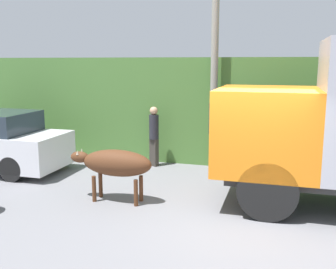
{
  "coord_description": "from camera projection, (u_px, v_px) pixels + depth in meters",
  "views": [
    {
      "loc": [
        0.62,
        -7.25,
        3.04
      ],
      "look_at": [
        -1.72,
        0.81,
        1.48
      ],
      "focal_mm": 42.0,
      "sensor_mm": 36.0,
      "label": 1
    }
  ],
  "objects": [
    {
      "name": "ground_plane",
      "position": [
        242.0,
        222.0,
        7.57
      ],
      "size": [
        60.0,
        60.0,
        0.0
      ],
      "primitive_type": "plane",
      "color": "slate"
    },
    {
      "name": "hillside_embankment",
      "position": [
        263.0,
        105.0,
        13.48
      ],
      "size": [
        32.0,
        5.29,
        3.16
      ],
      "color": "#4C7A38",
      "rests_on": "ground_plane"
    },
    {
      "name": "building_backdrop",
      "position": [
        73.0,
        103.0,
        14.09
      ],
      "size": [
        6.32,
        2.7,
        3.15
      ],
      "color": "#99ADB7",
      "rests_on": "ground_plane"
    },
    {
      "name": "brown_cow",
      "position": [
        115.0,
        164.0,
        8.54
      ],
      "size": [
        1.9,
        0.58,
        1.16
      ],
      "rotation": [
        0.0,
        0.0,
        0.22
      ],
      "color": "#512D19",
      "rests_on": "ground_plane"
    },
    {
      "name": "pedestrian_on_hill",
      "position": [
        154.0,
        133.0,
        11.45
      ],
      "size": [
        0.37,
        0.37,
        1.76
      ],
      "rotation": [
        0.0,
        0.0,
        2.73
      ],
      "color": "#38332D",
      "rests_on": "ground_plane"
    },
    {
      "name": "utility_pole",
      "position": [
        214.0,
        65.0,
        10.78
      ],
      "size": [
        0.9,
        0.2,
        5.62
      ],
      "color": "gray",
      "rests_on": "ground_plane"
    }
  ]
}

